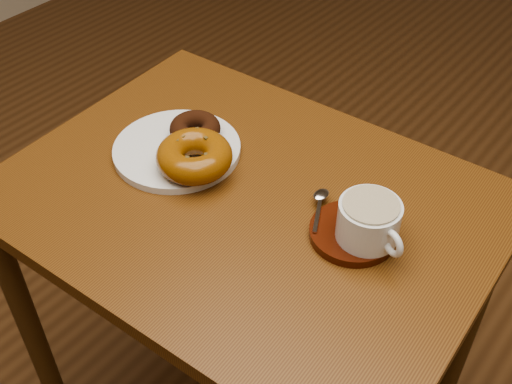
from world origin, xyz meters
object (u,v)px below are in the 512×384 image
Objects in this scene: donut_plate at (177,149)px; saucer at (352,233)px; cafe_table at (247,245)px; coffee_cup at (369,221)px.

donut_plate is 1.69× the size of saucer.
donut_plate is 0.35m from saucer.
donut_plate is at bearing 173.33° from cafe_table.
saucer is at bearing 6.73° from cafe_table.
cafe_table is at bearing -149.25° from coffee_cup.
saucer is (0.18, 0.03, 0.13)m from cafe_table.
saucer is at bearing -155.53° from coffee_cup.
donut_plate is (-0.17, 0.01, 0.13)m from cafe_table.
cafe_table is 0.22m from saucer.
coffee_cup is at bearing 2.33° from saucer.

